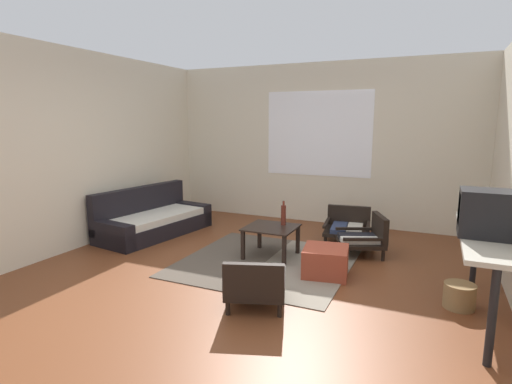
% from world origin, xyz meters
% --- Properties ---
extents(ground_plane, '(7.80, 7.80, 0.00)m').
position_xyz_m(ground_plane, '(0.00, 0.00, 0.00)').
color(ground_plane, brown).
extents(far_wall_with_window, '(5.60, 0.13, 2.70)m').
position_xyz_m(far_wall_with_window, '(0.00, 3.06, 1.35)').
color(far_wall_with_window, beige).
rests_on(far_wall_with_window, ground).
extents(side_wall_left, '(0.12, 6.60, 2.70)m').
position_xyz_m(side_wall_left, '(-2.66, 0.30, 1.35)').
color(side_wall_left, beige).
rests_on(side_wall_left, ground).
extents(area_rug, '(2.02, 2.00, 0.01)m').
position_xyz_m(area_rug, '(0.01, 0.73, 0.01)').
color(area_rug, '#4C4238').
rests_on(area_rug, ground).
extents(couch, '(1.02, 1.90, 0.72)m').
position_xyz_m(couch, '(-2.10, 1.19, 0.22)').
color(couch, black).
rests_on(couch, ground).
extents(coffee_table, '(0.63, 0.60, 0.40)m').
position_xyz_m(coffee_table, '(-0.02, 0.96, 0.33)').
color(coffee_table, black).
rests_on(coffee_table, ground).
extents(armchair_by_window, '(0.71, 0.68, 0.48)m').
position_xyz_m(armchair_by_window, '(0.73, 2.11, 0.22)').
color(armchair_by_window, black).
rests_on(armchair_by_window, ground).
extents(armchair_striped_foreground, '(0.72, 0.76, 0.50)m').
position_xyz_m(armchair_striped_foreground, '(0.39, -0.42, 0.22)').
color(armchair_striped_foreground, black).
rests_on(armchair_striped_foreground, ground).
extents(armchair_corner, '(0.73, 0.72, 0.54)m').
position_xyz_m(armchair_corner, '(1.09, 1.54, 0.25)').
color(armchair_corner, black).
rests_on(armchair_corner, ground).
extents(ottoman_orange, '(0.56, 0.56, 0.33)m').
position_xyz_m(ottoman_orange, '(0.79, 0.63, 0.16)').
color(ottoman_orange, '#993D28').
rests_on(ottoman_orange, ground).
extents(console_shelf, '(0.42, 1.68, 0.79)m').
position_xyz_m(console_shelf, '(2.30, 0.19, 0.70)').
color(console_shelf, '#B2AD9E').
rests_on(console_shelf, ground).
extents(crt_television, '(0.47, 0.35, 0.39)m').
position_xyz_m(crt_television, '(2.30, 0.09, 0.98)').
color(crt_television, black).
rests_on(crt_television, console_shelf).
extents(clay_vase, '(0.22, 0.22, 0.29)m').
position_xyz_m(clay_vase, '(2.30, 0.49, 0.89)').
color(clay_vase, '#A87047').
rests_on(clay_vase, console_shelf).
extents(glass_bottle, '(0.06, 0.06, 0.32)m').
position_xyz_m(glass_bottle, '(0.09, 1.11, 0.54)').
color(glass_bottle, '#5B2319').
rests_on(glass_bottle, coffee_table).
extents(wicker_basket, '(0.28, 0.28, 0.23)m').
position_xyz_m(wicker_basket, '(2.15, 0.35, 0.12)').
color(wicker_basket, olive).
rests_on(wicker_basket, ground).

